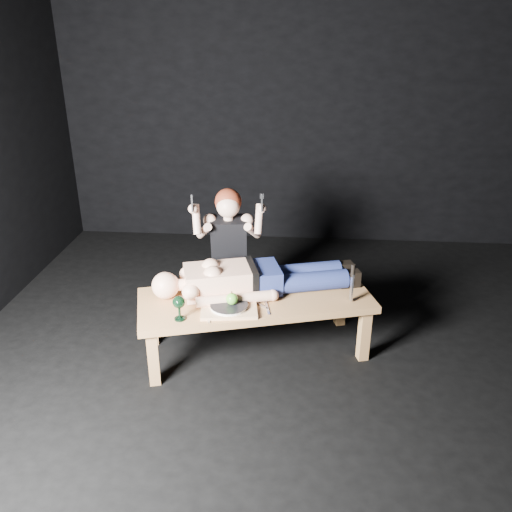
% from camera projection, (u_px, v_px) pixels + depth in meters
% --- Properties ---
extents(ground, '(5.00, 5.00, 0.00)m').
position_uv_depth(ground, '(295.00, 370.00, 3.75)').
color(ground, black).
rests_on(ground, ground).
extents(back_wall, '(5.00, 0.00, 5.00)m').
position_uv_depth(back_wall, '(303.00, 101.00, 5.41)').
color(back_wall, black).
rests_on(back_wall, ground).
extents(table, '(1.75, 1.04, 0.45)m').
position_uv_depth(table, '(255.00, 324.00, 3.88)').
color(table, '#9E663F').
rests_on(table, ground).
extents(lying_man, '(1.62, 0.87, 0.25)m').
position_uv_depth(lying_man, '(259.00, 274.00, 3.85)').
color(lying_man, '#EAAF92').
rests_on(lying_man, table).
extents(kneeling_woman, '(0.67, 0.73, 1.14)m').
position_uv_depth(kneeling_woman, '(230.00, 250.00, 4.26)').
color(kneeling_woman, black).
rests_on(kneeling_woman, ground).
extents(serving_tray, '(0.41, 0.32, 0.02)m').
position_uv_depth(serving_tray, '(229.00, 309.00, 3.62)').
color(serving_tray, tan).
rests_on(serving_tray, table).
extents(plate, '(0.28, 0.28, 0.02)m').
position_uv_depth(plate, '(229.00, 306.00, 3.61)').
color(plate, white).
rests_on(plate, serving_tray).
extents(apple, '(0.08, 0.08, 0.08)m').
position_uv_depth(apple, '(232.00, 299.00, 3.60)').
color(apple, '#49931E').
rests_on(apple, plate).
extents(goblet, '(0.10, 0.10, 0.17)m').
position_uv_depth(goblet, '(179.00, 308.00, 3.48)').
color(goblet, black).
rests_on(goblet, table).
extents(fork_flat, '(0.07, 0.17, 0.01)m').
position_uv_depth(fork_flat, '(207.00, 316.00, 3.54)').
color(fork_flat, '#B2B2B7').
rests_on(fork_flat, table).
extents(knife_flat, '(0.05, 0.17, 0.01)m').
position_uv_depth(knife_flat, '(267.00, 308.00, 3.64)').
color(knife_flat, '#B2B2B7').
rests_on(knife_flat, table).
extents(spoon_flat, '(0.14, 0.13, 0.01)m').
position_uv_depth(spoon_flat, '(259.00, 304.00, 3.69)').
color(spoon_flat, '#B2B2B7').
rests_on(spoon_flat, table).
extents(carving_knife, '(0.05, 0.05, 0.28)m').
position_uv_depth(carving_knife, '(352.00, 283.00, 3.68)').
color(carving_knife, '#B2B2B7').
rests_on(carving_knife, table).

